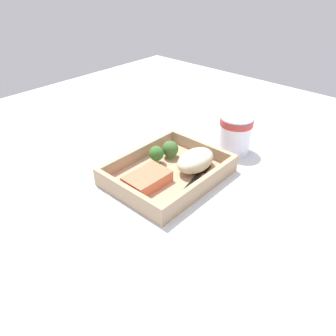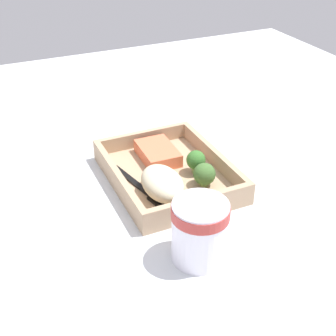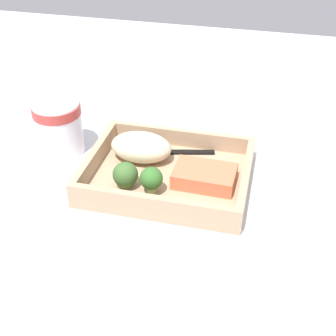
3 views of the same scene
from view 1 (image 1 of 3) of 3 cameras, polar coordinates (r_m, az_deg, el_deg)
The scene contains 10 objects.
ground_plane at distance 78.67cm, azimuth -0.00°, elevation -2.26°, with size 160.00×160.00×2.00cm, color silver.
takeout_tray at distance 77.76cm, azimuth -0.00°, elevation -1.30°, with size 27.02×21.17×1.20cm, color tan.
tray_rim at distance 76.54cm, azimuth -0.00°, elevation 0.05°, with size 27.02×21.17×3.16cm.
salmon_fillet at distance 73.30cm, azimuth -3.63°, elevation -1.96°, with size 9.99×6.66×2.60cm, color #E76C49.
mashed_potatoes at distance 77.84cm, azimuth 4.83°, elevation 1.33°, with size 10.76×6.92×4.98cm, color beige.
broccoli_floret_1 at distance 82.54cm, azimuth 0.39°, elevation 3.32°, with size 4.14×4.14×4.47cm.
broccoli_floret_2 at distance 79.86cm, azimuth -2.05°, elevation 2.49°, with size 3.69×3.69×4.65cm.
fork at distance 75.34cm, azimuth 4.76°, elevation -1.93°, with size 15.76×5.22×0.44cm.
paper_cup at distance 88.08cm, azimuth 11.66°, elevation 6.14°, with size 8.63×8.63×9.94cm.
receipt_slip at distance 72.40cm, azimuth 16.37°, elevation -6.36°, with size 9.22×14.22×0.24cm, color white.
Camera 1 is at (-47.60, -42.92, 44.63)cm, focal length 35.00 mm.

